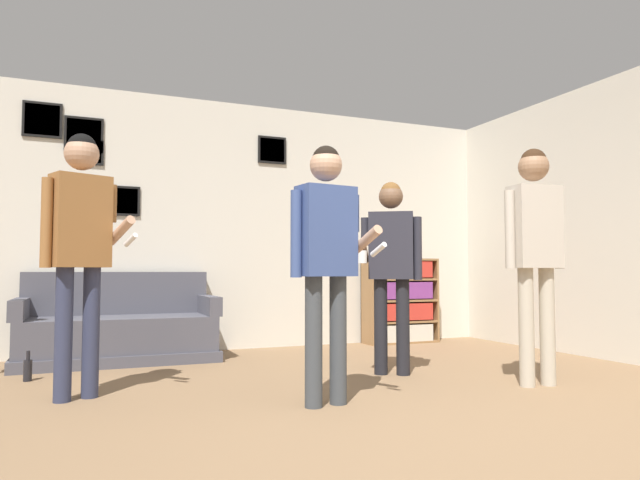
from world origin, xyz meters
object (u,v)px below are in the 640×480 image
couch (119,331)px  person_watcher_holding_cup (391,257)px  bookshelf (400,301)px  drinking_cup (386,254)px  bottle_on_floor (28,369)px  person_player_foreground_left (80,233)px  person_player_foreground_center (326,245)px  person_spectator_near_bookshelf (535,238)px

couch → person_watcher_holding_cup: bearing=-38.2°
bookshelf → drinking_cup: size_ratio=9.62×
bookshelf → person_watcher_holding_cup: person_watcher_holding_cup is taller
bottle_on_floor → person_player_foreground_left: bearing=-67.0°
drinking_cup → couch: bearing=-176.1°
bottle_on_floor → bookshelf: bearing=14.1°
bookshelf → person_watcher_holding_cup: 2.18m
couch → drinking_cup: (2.97, 0.20, 0.77)m
person_player_foreground_center → person_spectator_near_bookshelf: bearing=-0.9°
person_player_foreground_center → person_spectator_near_bookshelf: (1.68, -0.03, 0.08)m
bottle_on_floor → drinking_cup: (3.67, 0.97, 0.96)m
person_player_foreground_left → person_watcher_holding_cup: bearing=0.1°
drinking_cup → person_watcher_holding_cup: bearing=-117.9°
person_spectator_near_bookshelf → bottle_on_floor: size_ratio=7.61×
person_spectator_near_bookshelf → bottle_on_floor: bearing=154.8°
person_player_foreground_left → person_player_foreground_center: (1.45, -0.78, -0.09)m
person_player_foreground_left → bookshelf: bearing=27.2°
person_watcher_holding_cup → person_spectator_near_bookshelf: person_spectator_near_bookshelf is taller
drinking_cup → person_spectator_near_bookshelf: bearing=-94.0°
couch → drinking_cup: 3.08m
bookshelf → person_player_foreground_center: (-2.06, -2.58, 0.51)m
person_player_foreground_left → bottle_on_floor: person_player_foreground_left is taller
couch → drinking_cup: drinking_cup is taller
person_watcher_holding_cup → bottle_on_floor: bearing=163.1°
person_player_foreground_left → bottle_on_floor: 1.35m
person_player_foreground_left → bottle_on_floor: bearing=113.0°
couch → person_player_foreground_center: size_ratio=1.08×
bookshelf → bottle_on_floor: bookshelf is taller
couch → bottle_on_floor: size_ratio=7.70×
couch → person_player_foreground_left: person_player_foreground_left is taller
drinking_cup → bookshelf: bearing=0.1°
couch → person_player_foreground_center: bearing=-65.1°
couch → person_spectator_near_bookshelf: bearing=-40.8°
person_player_foreground_center → bottle_on_floor: 2.59m
bookshelf → person_player_foreground_center: 3.34m
couch → person_spectator_near_bookshelf: (2.79, -2.40, 0.81)m
person_spectator_near_bookshelf → person_player_foreground_left: bearing=165.6°
person_spectator_near_bookshelf → drinking_cup: (0.18, 2.61, -0.05)m
person_player_foreground_center → person_player_foreground_left: bearing=151.7°
drinking_cup → person_player_foreground_center: bearing=-125.9°
bookshelf → person_player_foreground_left: 3.99m
couch → person_player_foreground_left: size_ratio=1.01×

